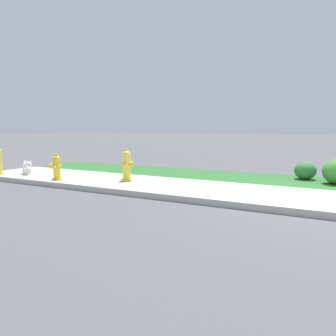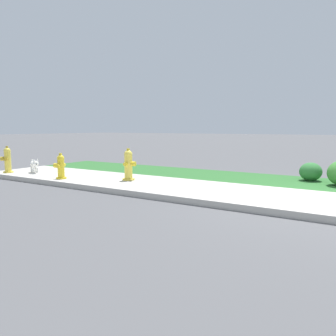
{
  "view_description": "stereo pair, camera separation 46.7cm",
  "coord_description": "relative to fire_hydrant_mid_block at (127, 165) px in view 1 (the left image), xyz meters",
  "views": [
    {
      "loc": [
        0.24,
        -6.52,
        1.34
      ],
      "look_at": [
        -3.3,
        0.18,
        0.4
      ],
      "focal_mm": 35.0,
      "sensor_mm": 36.0,
      "label": 1
    },
    {
      "loc": [
        0.64,
        -6.29,
        1.34
      ],
      "look_at": [
        -3.3,
        0.18,
        0.4
      ],
      "focal_mm": 35.0,
      "sensor_mm": 36.0,
      "label": 2
    }
  ],
  "objects": [
    {
      "name": "street_curb",
      "position": [
        4.5,
        -1.47,
        -0.34
      ],
      "size": [
        18.0,
        0.16,
        0.12
      ],
      "primitive_type": "cube",
      "color": "#BCB7AD",
      "rests_on": "ground"
    },
    {
      "name": "ground_plane",
      "position": [
        4.5,
        -0.22,
        -0.4
      ],
      "size": [
        120.0,
        120.0,
        0.0
      ],
      "primitive_type": "plane",
      "color": "#515154"
    },
    {
      "name": "shrub_bush_far_verge",
      "position": [
        3.96,
        2.35,
        -0.16
      ],
      "size": [
        0.55,
        0.55,
        0.46
      ],
      "color": "#337538",
      "rests_on": "ground"
    },
    {
      "name": "fire_hydrant_mid_block",
      "position": [
        0.0,
        0.0,
        0.0
      ],
      "size": [
        0.36,
        0.39,
        0.82
      ],
      "rotation": [
        0.0,
        0.0,
        4.86
      ],
      "color": "yellow",
      "rests_on": "ground"
    },
    {
      "name": "small_white_dog",
      "position": [
        -3.21,
        -0.38,
        -0.14
      ],
      "size": [
        0.5,
        0.35,
        0.44
      ],
      "rotation": [
        0.0,
        0.0,
        5.85
      ],
      "color": "white",
      "rests_on": "ground"
    },
    {
      "name": "sidewalk_pavement",
      "position": [
        4.5,
        -0.22,
        -0.39
      ],
      "size": [
        18.0,
        2.35,
        0.01
      ],
      "primitive_type": "cube",
      "color": "#BCB7AD",
      "rests_on": "ground"
    },
    {
      "name": "grass_verge",
      "position": [
        4.5,
        1.97,
        -0.39
      ],
      "size": [
        18.0,
        2.04,
        0.01
      ],
      "primitive_type": "cube",
      "color": "#2D662D",
      "rests_on": "ground"
    },
    {
      "name": "fire_hydrant_far_end",
      "position": [
        -1.64,
        -0.75,
        -0.07
      ],
      "size": [
        0.33,
        0.36,
        0.68
      ],
      "rotation": [
        0.0,
        0.0,
        1.93
      ],
      "color": "yellow",
      "rests_on": "ground"
    }
  ]
}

